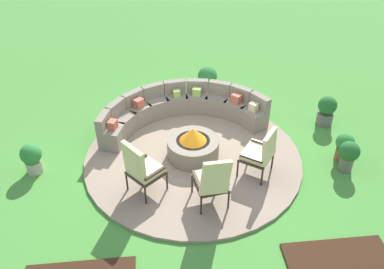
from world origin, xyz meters
TOP-DOWN VIEW (x-y plane):
  - ground_plane at (0.00, 0.00)m, footprint 24.00×24.00m
  - patio_circle at (0.00, 0.00)m, footprint 4.43×4.43m
  - fire_pit at (0.00, 0.00)m, footprint 1.05×1.05m
  - curved_stone_bench at (-0.16, 1.31)m, footprint 3.74×1.76m
  - lounge_chair_front_left at (-1.02, -0.96)m, footprint 0.78×0.81m
  - lounge_chair_front_right at (0.18, -1.39)m, footprint 0.64×0.69m
  - lounge_chair_back_left at (1.21, -0.69)m, footprint 0.78×0.80m
  - potted_plant_0 at (3.02, -0.36)m, footprint 0.37×0.37m
  - potted_plant_1 at (-3.15, -0.10)m, footprint 0.41×0.41m
  - potted_plant_2 at (3.15, 0.93)m, footprint 0.42×0.42m
  - potted_plant_3 at (2.96, -0.69)m, footprint 0.40×0.40m
  - potted_plant_4 at (0.68, 2.80)m, footprint 0.50×0.50m

SIDE VIEW (x-z plane):
  - ground_plane at x=0.00m, z-range 0.00..0.00m
  - patio_circle at x=0.00m, z-range 0.00..0.06m
  - fire_pit at x=0.00m, z-range -0.02..0.65m
  - potted_plant_0 at x=3.02m, z-range 0.04..0.66m
  - potted_plant_4 at x=0.68m, z-range 0.03..0.67m
  - potted_plant_1 at x=-3.15m, z-range 0.03..0.68m
  - curved_stone_bench at x=-0.16m, z-range -0.01..0.73m
  - potted_plant_2 at x=3.15m, z-range 0.02..0.73m
  - potted_plant_3 at x=2.96m, z-range 0.05..0.72m
  - lounge_chair_back_left at x=1.21m, z-range 0.09..1.10m
  - lounge_chair_front_right at x=0.18m, z-range 0.06..1.17m
  - lounge_chair_front_left at x=-1.02m, z-range 0.06..1.23m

